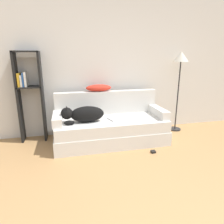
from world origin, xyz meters
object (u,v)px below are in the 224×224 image
laptop (118,118)px  couch (111,131)px  floor_lamp (181,65)px  power_adapter (153,152)px  bookshelf (29,92)px  throw_pillow (99,88)px  dog (83,114)px

laptop → couch: bearing=150.4°
floor_lamp → laptop: bearing=-166.0°
power_adapter → bookshelf: bearing=152.7°
power_adapter → floor_lamp: bearing=44.7°
throw_pillow → bookshelf: bookshelf is taller
floor_lamp → couch: bearing=-168.4°
couch → throw_pillow: throw_pillow is taller
laptop → bookshelf: 1.62m
throw_pillow → power_adapter: bearing=-52.9°
dog → power_adapter: (1.05, -0.50, -0.56)m
laptop → bookshelf: bearing=148.1°
bookshelf → power_adapter: bearing=-27.3°
bookshelf → power_adapter: bookshelf is taller
throw_pillow → couch: bearing=-68.6°
floor_lamp → power_adapter: (-0.88, -0.87, -1.32)m
bookshelf → power_adapter: 2.35m
dog → laptop: 0.62m
power_adapter → laptop: bearing=129.4°
throw_pillow → dog: bearing=-126.9°
laptop → dog: bearing=168.9°
couch → dog: 0.61m
throw_pillow → floor_lamp: size_ratio=0.30×
dog → power_adapter: dog is taller
dog → laptop: size_ratio=1.88×
laptop → power_adapter: bearing=-65.6°
dog → laptop: (0.61, 0.04, -0.13)m
floor_lamp → power_adapter: 1.81m
floor_lamp → bookshelf: bearing=177.5°
throw_pillow → floor_lamp: (1.60, -0.07, 0.41)m
laptop → floor_lamp: (1.33, 0.33, 0.90)m
dog → throw_pillow: size_ratio=1.50×
couch → dog: (-0.48, -0.07, 0.36)m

